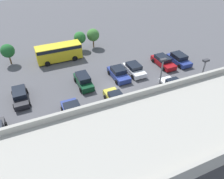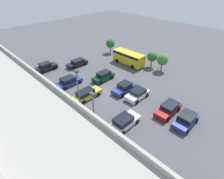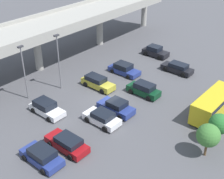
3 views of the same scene
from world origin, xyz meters
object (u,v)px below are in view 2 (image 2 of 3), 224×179
(parked_car_3, at_px, (138,94))
(parked_car_8, at_px, (77,63))
(lamp_post_near_aisle, at_px, (79,92))
(parked_car_0, at_px, (186,119))
(shuttle_bus, at_px, (128,57))
(parked_car_7, at_px, (69,81))
(parked_car_1, at_px, (169,109))
(parked_car_2, at_px, (124,121))
(parked_car_4, at_px, (124,88))
(parked_car_6, at_px, (104,76))
(tree_front_left, at_px, (163,60))
(lamp_post_mid_lot, at_px, (94,115))
(tree_front_centre, at_px, (152,57))
(parked_car_9, at_px, (46,67))
(parked_car_5, at_px, (87,94))
(tree_front_right, at_px, (110,44))

(parked_car_3, bearing_deg, parked_car_8, -89.96)
(parked_car_8, bearing_deg, lamp_post_near_aisle, 56.41)
(parked_car_0, distance_m, shuttle_bus, 20.25)
(parked_car_8, bearing_deg, parked_car_7, 43.10)
(parked_car_3, xyz_separation_m, shuttle_bus, (9.66, -8.87, 0.92))
(parked_car_1, height_order, parked_car_2, parked_car_2)
(parked_car_8, distance_m, lamp_post_near_aisle, 17.81)
(parked_car_4, xyz_separation_m, parked_car_6, (5.47, -0.16, 0.08))
(shuttle_bus, xyz_separation_m, tree_front_left, (-7.07, -2.50, 0.81))
(lamp_post_mid_lot, relative_size, tree_front_centre, 2.10)
(parked_car_7, distance_m, tree_front_left, 19.43)
(parked_car_4, xyz_separation_m, shuttle_bus, (6.89, -9.08, 0.90))
(parked_car_0, height_order, parked_car_9, parked_car_9)
(parked_car_1, distance_m, tree_front_left, 13.89)
(parked_car_7, xyz_separation_m, tree_front_centre, (-6.24, -17.23, 1.63))
(parked_car_2, relative_size, parked_car_8, 0.97)
(parked_car_4, distance_m, lamp_post_near_aisle, 10.16)
(parked_car_7, relative_size, lamp_post_mid_lot, 0.67)
(parked_car_0, xyz_separation_m, parked_car_6, (16.69, -0.10, 0.07))
(parked_car_1, height_order, lamp_post_near_aisle, lamp_post_near_aisle)
(parked_car_7, bearing_deg, parked_car_9, 90.31)
(shuttle_bus, xyz_separation_m, tree_front_centre, (-4.51, -2.50, 0.73))
(parked_car_0, xyz_separation_m, parked_car_4, (11.22, 0.06, -0.01))
(parked_car_3, bearing_deg, lamp_post_mid_lot, 11.25)
(lamp_post_mid_lot, bearing_deg, tree_front_centre, -71.82)
(parked_car_5, bearing_deg, lamp_post_near_aisle, -136.85)
(parked_car_2, bearing_deg, parked_car_9, 88.75)
(shuttle_bus, bearing_deg, parked_car_6, 98.99)
(parked_car_4, distance_m, lamp_post_mid_lot, 12.30)
(parked_car_7, distance_m, parked_car_8, 8.01)
(parked_car_5, xyz_separation_m, parked_car_9, (14.05, -0.11, 0.01))
(parked_car_1, distance_m, parked_car_4, 8.35)
(parked_car_3, xyz_separation_m, lamp_post_mid_lot, (-2.17, 10.90, 3.58))
(parked_car_1, height_order, parked_car_8, parked_car_8)
(parked_car_1, height_order, parked_car_9, parked_car_9)
(parked_car_0, xyz_separation_m, lamp_post_near_aisle, (10.81, 9.48, 3.78))
(parked_car_6, relative_size, tree_front_left, 1.24)
(parked_car_7, relative_size, parked_car_8, 1.01)
(lamp_post_near_aisle, height_order, tree_front_left, lamp_post_near_aisle)
(parked_car_2, bearing_deg, tree_front_left, 16.83)
(parked_car_6, distance_m, tree_front_centre, 11.94)
(parked_car_8, relative_size, lamp_post_mid_lot, 0.66)
(parked_car_9, xyz_separation_m, tree_front_right, (-2.38, -16.70, 1.61))
(parked_car_1, relative_size, parked_car_6, 1.09)
(parked_car_4, bearing_deg, parked_car_9, -71.53)
(parked_car_4, xyz_separation_m, parked_car_9, (17.04, 5.69, 0.05))
(parked_car_1, bearing_deg, parked_car_0, 81.84)
(parked_car_5, distance_m, parked_car_7, 5.63)
(parked_car_2, xyz_separation_m, tree_front_left, (5.38, -17.77, 1.70))
(parked_car_0, bearing_deg, parked_car_9, -78.50)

